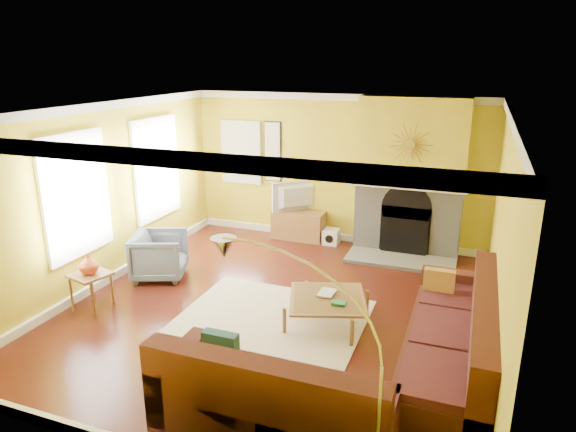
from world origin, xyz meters
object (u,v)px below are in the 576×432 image
at_px(sectional_sofa, 350,327).
at_px(coffee_table, 327,311).
at_px(arc_lamp, 306,378).
at_px(armchair, 160,255).
at_px(side_table, 92,291).
at_px(media_console, 299,225).

height_order(sectional_sofa, coffee_table, sectional_sofa).
height_order(coffee_table, arc_lamp, arc_lamp).
distance_m(sectional_sofa, arc_lamp, 1.92).
xyz_separation_m(coffee_table, armchair, (-2.87, 0.52, 0.17)).
relative_size(side_table, arc_lamp, 0.25).
bearing_deg(media_console, coffee_table, -64.25).
bearing_deg(side_table, sectional_sofa, -1.28).
xyz_separation_m(sectional_sofa, arc_lamp, (0.09, -1.83, 0.57)).
distance_m(sectional_sofa, coffee_table, 0.95).
relative_size(coffee_table, arc_lamp, 0.47).
distance_m(coffee_table, media_console, 3.30).
bearing_deg(sectional_sofa, coffee_table, 122.15).
xyz_separation_m(coffee_table, media_console, (-1.43, 2.97, 0.08)).
bearing_deg(armchair, arc_lamp, -153.61).
xyz_separation_m(media_console, arc_lamp, (2.01, -5.58, 0.75)).
distance_m(sectional_sofa, armchair, 3.59).
xyz_separation_m(sectional_sofa, side_table, (-3.64, 0.08, -0.20)).
distance_m(armchair, arc_lamp, 4.70).
height_order(coffee_table, media_console, media_console).
distance_m(coffee_table, arc_lamp, 2.80).
bearing_deg(coffee_table, armchair, 169.72).
xyz_separation_m(sectional_sofa, armchair, (-3.35, 1.29, -0.09)).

